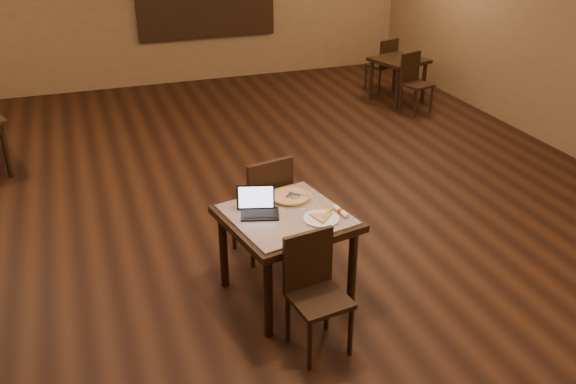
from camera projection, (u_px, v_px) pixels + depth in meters
name	position (u px, v px, depth m)	size (l,w,h in m)	color
ground	(272.00, 209.00, 6.41)	(10.00, 10.00, 0.00)	black
tiled_table	(286.00, 225.00, 4.78)	(1.08, 1.08, 0.76)	black
chair_main_near	(314.00, 286.00, 4.32)	(0.43, 0.43, 0.89)	black
chair_main_far	(265.00, 202.00, 5.35)	(0.50, 0.50, 0.99)	black
laptop	(258.00, 206.00, 4.73)	(0.34, 0.31, 0.20)	black
plate	(321.00, 219.00, 4.64)	(0.28, 0.28, 0.02)	white
pizza_slice	(321.00, 217.00, 4.64)	(0.21, 0.21, 0.02)	beige
pizza_pan	(290.00, 198.00, 4.97)	(0.38, 0.38, 0.01)	silver
pizza_whole	(290.00, 196.00, 4.96)	(0.33, 0.33, 0.02)	beige
spatula	(293.00, 196.00, 4.95)	(0.11, 0.26, 0.01)	silver
napkin_roll	(341.00, 211.00, 4.73)	(0.06, 0.18, 0.04)	white
other_table_a	(399.00, 66.00, 9.43)	(0.89, 0.89, 0.67)	black
other_table_a_chair_near	(414.00, 79.00, 9.02)	(0.47, 0.47, 0.87)	black
other_table_a_chair_far	(384.00, 62.00, 9.89)	(0.47, 0.47, 0.87)	black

